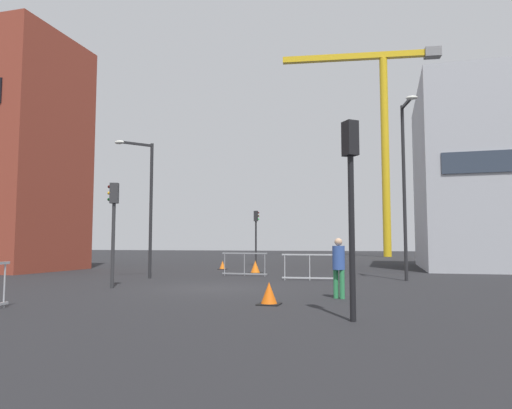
{
  "coord_description": "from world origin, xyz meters",
  "views": [
    {
      "loc": [
        5.71,
        -15.15,
        1.51
      ],
      "look_at": [
        0.0,
        5.67,
        3.29
      ],
      "focal_mm": 33.1,
      "sensor_mm": 36.0,
      "label": 1
    }
  ],
  "objects_px": {
    "construction_crane": "(381,119)",
    "traffic_cone_by_barrier": "(255,267)",
    "traffic_light_crosswalk": "(113,216)",
    "pedestrian_walking": "(339,263)",
    "traffic_cone_striped": "(269,294)",
    "traffic_cone_on_verge": "(223,265)",
    "streetlamp_short": "(146,196)",
    "traffic_light_near": "(256,229)",
    "traffic_light_corner": "(351,186)",
    "streetlamp_tall": "(405,176)"
  },
  "relations": [
    {
      "from": "traffic_light_crosswalk",
      "to": "traffic_cone_striped",
      "type": "distance_m",
      "value": 7.11
    },
    {
      "from": "traffic_light_near",
      "to": "traffic_light_corner",
      "type": "distance_m",
      "value": 22.81
    },
    {
      "from": "traffic_light_crosswalk",
      "to": "traffic_light_corner",
      "type": "xyz_separation_m",
      "value": [
        8.34,
        -4.8,
        0.23
      ]
    },
    {
      "from": "traffic_light_crosswalk",
      "to": "pedestrian_walking",
      "type": "xyz_separation_m",
      "value": [
        7.73,
        -1.03,
        -1.47
      ]
    },
    {
      "from": "streetlamp_short",
      "to": "traffic_cone_by_barrier",
      "type": "height_order",
      "value": "streetlamp_short"
    },
    {
      "from": "streetlamp_tall",
      "to": "traffic_cone_by_barrier",
      "type": "xyz_separation_m",
      "value": [
        -7.25,
        3.25,
        -3.96
      ]
    },
    {
      "from": "traffic_light_crosswalk",
      "to": "traffic_light_corner",
      "type": "relative_size",
      "value": 0.91
    },
    {
      "from": "traffic_light_corner",
      "to": "streetlamp_tall",
      "type": "bearing_deg",
      "value": 82.02
    },
    {
      "from": "streetlamp_short",
      "to": "pedestrian_walking",
      "type": "bearing_deg",
      "value": -30.74
    },
    {
      "from": "traffic_light_crosswalk",
      "to": "streetlamp_tall",
      "type": "bearing_deg",
      "value": 30.29
    },
    {
      "from": "construction_crane",
      "to": "pedestrian_walking",
      "type": "relative_size",
      "value": 14.45
    },
    {
      "from": "traffic_light_crosswalk",
      "to": "traffic_cone_by_barrier",
      "type": "height_order",
      "value": "traffic_light_crosswalk"
    },
    {
      "from": "streetlamp_tall",
      "to": "streetlamp_short",
      "type": "distance_m",
      "value": 11.02
    },
    {
      "from": "traffic_cone_striped",
      "to": "traffic_light_crosswalk",
      "type": "bearing_deg",
      "value": 155.69
    },
    {
      "from": "traffic_light_near",
      "to": "pedestrian_walking",
      "type": "distance_m",
      "value": 19.13
    },
    {
      "from": "traffic_light_corner",
      "to": "traffic_light_crosswalk",
      "type": "bearing_deg",
      "value": 150.1
    },
    {
      "from": "traffic_light_corner",
      "to": "pedestrian_walking",
      "type": "height_order",
      "value": "traffic_light_corner"
    },
    {
      "from": "traffic_light_corner",
      "to": "traffic_cone_striped",
      "type": "xyz_separation_m",
      "value": [
        -2.17,
        2.01,
        -2.4
      ]
    },
    {
      "from": "traffic_cone_striped",
      "to": "traffic_cone_by_barrier",
      "type": "relative_size",
      "value": 0.87
    },
    {
      "from": "traffic_light_crosswalk",
      "to": "pedestrian_walking",
      "type": "bearing_deg",
      "value": -7.61
    },
    {
      "from": "traffic_light_crosswalk",
      "to": "traffic_cone_on_verge",
      "type": "relative_size",
      "value": 7.22
    },
    {
      "from": "traffic_light_corner",
      "to": "construction_crane",
      "type": "bearing_deg",
      "value": 89.47
    },
    {
      "from": "traffic_light_near",
      "to": "pedestrian_walking",
      "type": "bearing_deg",
      "value": -67.79
    },
    {
      "from": "pedestrian_walking",
      "to": "traffic_cone_striped",
      "type": "relative_size",
      "value": 2.98
    },
    {
      "from": "traffic_light_near",
      "to": "traffic_cone_on_verge",
      "type": "relative_size",
      "value": 7.49
    },
    {
      "from": "traffic_cone_by_barrier",
      "to": "streetlamp_tall",
      "type": "bearing_deg",
      "value": -24.16
    },
    {
      "from": "traffic_cone_on_verge",
      "to": "traffic_cone_striped",
      "type": "relative_size",
      "value": 0.89
    },
    {
      "from": "construction_crane",
      "to": "pedestrian_walking",
      "type": "xyz_separation_m",
      "value": [
        -1.04,
        -42.14,
        -14.93
      ]
    },
    {
      "from": "traffic_light_near",
      "to": "traffic_cone_striped",
      "type": "relative_size",
      "value": 6.68
    },
    {
      "from": "streetlamp_short",
      "to": "pedestrian_walking",
      "type": "distance_m",
      "value": 10.56
    },
    {
      "from": "traffic_cone_on_verge",
      "to": "traffic_cone_striped",
      "type": "xyz_separation_m",
      "value": [
        6.39,
        -14.71,
        0.03
      ]
    },
    {
      "from": "traffic_light_near",
      "to": "traffic_light_crosswalk",
      "type": "xyz_separation_m",
      "value": [
        -0.52,
        -16.62,
        -0.08
      ]
    },
    {
      "from": "traffic_cone_by_barrier",
      "to": "streetlamp_short",
      "type": "bearing_deg",
      "value": -127.18
    },
    {
      "from": "streetlamp_short",
      "to": "pedestrian_walking",
      "type": "height_order",
      "value": "streetlamp_short"
    },
    {
      "from": "construction_crane",
      "to": "traffic_cone_by_barrier",
      "type": "distance_m",
      "value": 36.24
    },
    {
      "from": "traffic_cone_on_verge",
      "to": "traffic_cone_by_barrier",
      "type": "relative_size",
      "value": 0.77
    },
    {
      "from": "traffic_light_near",
      "to": "traffic_light_crosswalk",
      "type": "bearing_deg",
      "value": -91.79
    },
    {
      "from": "traffic_cone_by_barrier",
      "to": "traffic_cone_on_verge",
      "type": "bearing_deg",
      "value": 133.6
    },
    {
      "from": "construction_crane",
      "to": "traffic_cone_on_verge",
      "type": "xyz_separation_m",
      "value": [
        -8.99,
        -29.19,
        -15.66
      ]
    },
    {
      "from": "construction_crane",
      "to": "traffic_light_near",
      "type": "distance_m",
      "value": 29.1
    },
    {
      "from": "pedestrian_walking",
      "to": "traffic_cone_on_verge",
      "type": "bearing_deg",
      "value": 121.53
    },
    {
      "from": "construction_crane",
      "to": "pedestrian_walking",
      "type": "bearing_deg",
      "value": -91.42
    },
    {
      "from": "traffic_light_near",
      "to": "traffic_cone_striped",
      "type": "distance_m",
      "value": 20.34
    },
    {
      "from": "construction_crane",
      "to": "streetlamp_short",
      "type": "distance_m",
      "value": 40.14
    },
    {
      "from": "construction_crane",
      "to": "traffic_light_near",
      "type": "bearing_deg",
      "value": -108.62
    },
    {
      "from": "traffic_light_near",
      "to": "traffic_light_crosswalk",
      "type": "relative_size",
      "value": 1.04
    },
    {
      "from": "streetlamp_short",
      "to": "streetlamp_tall",
      "type": "bearing_deg",
      "value": 8.06
    },
    {
      "from": "construction_crane",
      "to": "streetlamp_short",
      "type": "height_order",
      "value": "construction_crane"
    },
    {
      "from": "construction_crane",
      "to": "traffic_cone_on_verge",
      "type": "height_order",
      "value": "construction_crane"
    },
    {
      "from": "construction_crane",
      "to": "traffic_cone_striped",
      "type": "height_order",
      "value": "construction_crane"
    }
  ]
}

